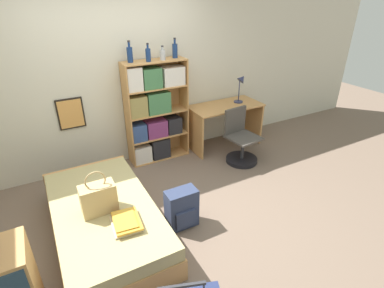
{
  "coord_description": "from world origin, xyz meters",
  "views": [
    {
      "loc": [
        -1.03,
        -2.64,
        2.41
      ],
      "look_at": [
        0.51,
        0.19,
        0.75
      ],
      "focal_mm": 28.0,
      "sensor_mm": 36.0,
      "label": 1
    }
  ],
  "objects_px": {
    "desk": "(225,117)",
    "book_stack_on_bed": "(126,222)",
    "bottle_green": "(130,54)",
    "bottle_blue": "(175,50)",
    "desk_chair": "(240,146)",
    "backpack": "(182,209)",
    "handbag": "(98,198)",
    "bookcase": "(154,112)",
    "bottle_brown": "(148,55)",
    "desk_lamp": "(241,83)",
    "bottle_clear": "(163,55)",
    "bed": "(105,219)"
  },
  "relations": [
    {
      "from": "desk",
      "to": "book_stack_on_bed",
      "type": "bearing_deg",
      "value": -144.31
    },
    {
      "from": "bottle_green",
      "to": "bottle_blue",
      "type": "height_order",
      "value": "bottle_green"
    },
    {
      "from": "desk",
      "to": "desk_chair",
      "type": "xyz_separation_m",
      "value": [
        -0.08,
        -0.57,
        -0.25
      ]
    },
    {
      "from": "backpack",
      "to": "handbag",
      "type": "bearing_deg",
      "value": 167.21
    },
    {
      "from": "bookcase",
      "to": "bottle_brown",
      "type": "xyz_separation_m",
      "value": [
        -0.04,
        -0.04,
        0.86
      ]
    },
    {
      "from": "desk_chair",
      "to": "backpack",
      "type": "distance_m",
      "value": 1.72
    },
    {
      "from": "book_stack_on_bed",
      "to": "desk_chair",
      "type": "relative_size",
      "value": 0.45
    },
    {
      "from": "bottle_brown",
      "to": "bookcase",
      "type": "bearing_deg",
      "value": 42.79
    },
    {
      "from": "handbag",
      "to": "desk_lamp",
      "type": "xyz_separation_m",
      "value": [
        2.69,
        1.29,
        0.49
      ]
    },
    {
      "from": "bottle_clear",
      "to": "bottle_green",
      "type": "bearing_deg",
      "value": 170.71
    },
    {
      "from": "bed",
      "to": "desk",
      "type": "xyz_separation_m",
      "value": [
        2.34,
        1.17,
        0.31
      ]
    },
    {
      "from": "bottle_green",
      "to": "bottle_clear",
      "type": "distance_m",
      "value": 0.45
    },
    {
      "from": "bookcase",
      "to": "bottle_green",
      "type": "height_order",
      "value": "bottle_green"
    },
    {
      "from": "backpack",
      "to": "book_stack_on_bed",
      "type": "bearing_deg",
      "value": -168.89
    },
    {
      "from": "bottle_brown",
      "to": "bottle_clear",
      "type": "height_order",
      "value": "bottle_brown"
    },
    {
      "from": "bed",
      "to": "desk_chair",
      "type": "distance_m",
      "value": 2.34
    },
    {
      "from": "book_stack_on_bed",
      "to": "bottle_green",
      "type": "relative_size",
      "value": 1.31
    },
    {
      "from": "bottle_green",
      "to": "desk_chair",
      "type": "distance_m",
      "value": 2.11
    },
    {
      "from": "bottle_brown",
      "to": "bottle_green",
      "type": "bearing_deg",
      "value": 163.56
    },
    {
      "from": "backpack",
      "to": "bookcase",
      "type": "bearing_deg",
      "value": 78.02
    },
    {
      "from": "bed",
      "to": "backpack",
      "type": "xyz_separation_m",
      "value": [
        0.79,
        -0.28,
        0.03
      ]
    },
    {
      "from": "bottle_brown",
      "to": "book_stack_on_bed",
      "type": "bearing_deg",
      "value": -119.59
    },
    {
      "from": "bed",
      "to": "bookcase",
      "type": "relative_size",
      "value": 1.23
    },
    {
      "from": "bookcase",
      "to": "bottle_clear",
      "type": "height_order",
      "value": "bottle_clear"
    },
    {
      "from": "bottle_brown",
      "to": "backpack",
      "type": "distance_m",
      "value": 2.11
    },
    {
      "from": "bookcase",
      "to": "backpack",
      "type": "xyz_separation_m",
      "value": [
        -0.34,
        -1.59,
        -0.55
      ]
    },
    {
      "from": "desk_chair",
      "to": "desk_lamp",
      "type": "bearing_deg",
      "value": 56.87
    },
    {
      "from": "desk",
      "to": "desk_lamp",
      "type": "bearing_deg",
      "value": 4.22
    },
    {
      "from": "book_stack_on_bed",
      "to": "bottle_brown",
      "type": "relative_size",
      "value": 1.53
    },
    {
      "from": "bookcase",
      "to": "bottle_blue",
      "type": "height_order",
      "value": "bottle_blue"
    },
    {
      "from": "bottle_clear",
      "to": "backpack",
      "type": "height_order",
      "value": "bottle_clear"
    },
    {
      "from": "handbag",
      "to": "bottle_brown",
      "type": "bearing_deg",
      "value": 50.33
    },
    {
      "from": "book_stack_on_bed",
      "to": "bottle_clear",
      "type": "relative_size",
      "value": 1.91
    },
    {
      "from": "handbag",
      "to": "desk_chair",
      "type": "xyz_separation_m",
      "value": [
        2.3,
        0.7,
        -0.3
      ]
    },
    {
      "from": "bed",
      "to": "book_stack_on_bed",
      "type": "distance_m",
      "value": 0.49
    },
    {
      "from": "handbag",
      "to": "bottle_brown",
      "type": "relative_size",
      "value": 1.94
    },
    {
      "from": "bottle_brown",
      "to": "desk",
      "type": "relative_size",
      "value": 0.2
    },
    {
      "from": "desk",
      "to": "desk_lamp",
      "type": "xyz_separation_m",
      "value": [
        0.31,
        0.02,
        0.54
      ]
    },
    {
      "from": "book_stack_on_bed",
      "to": "desk",
      "type": "bearing_deg",
      "value": 35.69
    },
    {
      "from": "bed",
      "to": "bottle_brown",
      "type": "bearing_deg",
      "value": 49.29
    },
    {
      "from": "desk_lamp",
      "to": "book_stack_on_bed",
      "type": "bearing_deg",
      "value": -147.41
    },
    {
      "from": "book_stack_on_bed",
      "to": "bookcase",
      "type": "relative_size",
      "value": 0.24
    },
    {
      "from": "handbag",
      "to": "desk",
      "type": "height_order",
      "value": "handbag"
    },
    {
      "from": "bookcase",
      "to": "desk",
      "type": "distance_m",
      "value": 1.25
    },
    {
      "from": "book_stack_on_bed",
      "to": "bottle_brown",
      "type": "xyz_separation_m",
      "value": [
        0.96,
        1.68,
        1.2
      ]
    },
    {
      "from": "desk_chair",
      "to": "bed",
      "type": "bearing_deg",
      "value": -165.12
    },
    {
      "from": "bottle_clear",
      "to": "backpack",
      "type": "xyz_separation_m",
      "value": [
        -0.51,
        -1.55,
        -1.38
      ]
    },
    {
      "from": "handbag",
      "to": "backpack",
      "type": "bearing_deg",
      "value": -12.79
    },
    {
      "from": "bed",
      "to": "bookcase",
      "type": "bearing_deg",
      "value": 49.09
    },
    {
      "from": "bookcase",
      "to": "bottle_clear",
      "type": "distance_m",
      "value": 0.86
    }
  ]
}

